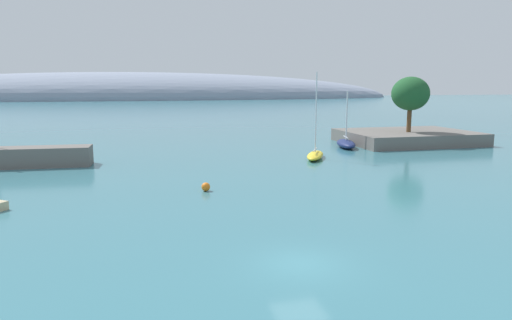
# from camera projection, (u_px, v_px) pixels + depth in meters

# --- Properties ---
(water) EXTENTS (600.00, 600.00, 0.00)m
(water) POSITION_uv_depth(u_px,v_px,m) (300.00, 264.00, 22.15)
(water) COLOR #38727F
(water) RESTS_ON ground
(shore_outcrop) EXTENTS (17.92, 13.43, 1.75)m
(shore_outcrop) POSITION_uv_depth(u_px,v_px,m) (407.00, 137.00, 67.29)
(shore_outcrop) COLOR #66605B
(shore_outcrop) RESTS_ON ground
(tree_clump_shore) EXTENTS (5.20, 5.20, 7.72)m
(tree_clump_shore) POSITION_uv_depth(u_px,v_px,m) (410.00, 94.00, 65.04)
(tree_clump_shore) COLOR brown
(tree_clump_shore) RESTS_ON shore_outcrop
(distant_ridge) EXTENTS (321.81, 70.09, 30.32)m
(distant_ridge) POSITION_uv_depth(u_px,v_px,m) (130.00, 99.00, 267.44)
(distant_ridge) COLOR gray
(distant_ridge) RESTS_ON ground
(sailboat_navy_near_shore) EXTENTS (3.69, 6.79, 7.52)m
(sailboat_navy_near_shore) POSITION_uv_depth(u_px,v_px,m) (346.00, 143.00, 62.47)
(sailboat_navy_near_shore) COLOR navy
(sailboat_navy_near_shore) RESTS_ON water
(sailboat_yellow_mid_mooring) EXTENTS (4.42, 6.28, 9.77)m
(sailboat_yellow_mid_mooring) POSITION_uv_depth(u_px,v_px,m) (315.00, 155.00, 53.20)
(sailboat_yellow_mid_mooring) COLOR yellow
(sailboat_yellow_mid_mooring) RESTS_ON water
(mooring_buoy_orange) EXTENTS (0.70, 0.70, 0.70)m
(mooring_buoy_orange) POSITION_uv_depth(u_px,v_px,m) (206.00, 187.00, 37.16)
(mooring_buoy_orange) COLOR orange
(mooring_buoy_orange) RESTS_ON water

